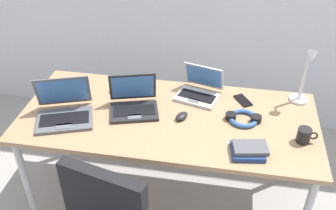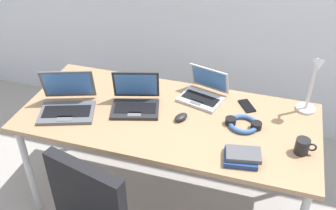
# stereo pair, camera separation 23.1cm
# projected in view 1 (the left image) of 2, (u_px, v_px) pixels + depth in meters

# --- Properties ---
(ground_plane) EXTENTS (12.00, 12.00, 0.00)m
(ground_plane) POSITION_uv_depth(u_px,v_px,m) (168.00, 198.00, 2.79)
(ground_plane) COLOR gray
(desk) EXTENTS (1.80, 0.80, 0.74)m
(desk) POSITION_uv_depth(u_px,v_px,m) (168.00, 123.00, 2.39)
(desk) COLOR #9E7A56
(desk) RESTS_ON ground_plane
(desk_lamp) EXTENTS (0.12, 0.18, 0.40)m
(desk_lamp) POSITION_uv_depth(u_px,v_px,m) (305.00, 77.00, 2.36)
(desk_lamp) COLOR silver
(desk_lamp) RESTS_ON desk
(laptop_front_right) EXTENTS (0.32, 0.30, 0.19)m
(laptop_front_right) POSITION_uv_depth(u_px,v_px,m) (199.00, 91.00, 2.51)
(laptop_front_right) COLOR #B7BABC
(laptop_front_right) RESTS_ON desk
(laptop_back_left) EXTENTS (0.35, 0.31, 0.22)m
(laptop_back_left) POSITION_uv_depth(u_px,v_px,m) (134.00, 104.00, 2.39)
(laptop_back_left) COLOR #232326
(laptop_back_left) RESTS_ON desk
(laptop_near_mouse) EXTENTS (0.40, 0.38, 0.24)m
(laptop_near_mouse) POSITION_uv_depth(u_px,v_px,m) (64.00, 111.00, 2.32)
(laptop_near_mouse) COLOR #515459
(laptop_near_mouse) RESTS_ON desk
(computer_mouse) EXTENTS (0.09, 0.11, 0.03)m
(computer_mouse) POSITION_uv_depth(u_px,v_px,m) (182.00, 116.00, 2.33)
(computer_mouse) COLOR black
(computer_mouse) RESTS_ON desk
(cell_phone) EXTENTS (0.13, 0.15, 0.01)m
(cell_phone) POSITION_uv_depth(u_px,v_px,m) (243.00, 100.00, 2.49)
(cell_phone) COLOR black
(cell_phone) RESTS_ON desk
(headphones) EXTENTS (0.21, 0.18, 0.04)m
(headphones) POSITION_uv_depth(u_px,v_px,m) (243.00, 118.00, 2.31)
(headphones) COLOR #335999
(headphones) RESTS_ON desk
(pill_bottle) EXTENTS (0.04, 0.04, 0.08)m
(pill_bottle) POSITION_uv_depth(u_px,v_px,m) (116.00, 86.00, 2.56)
(pill_bottle) COLOR gold
(pill_bottle) RESTS_ON desk
(book_stack) EXTENTS (0.21, 0.17, 0.05)m
(book_stack) POSITION_uv_depth(u_px,v_px,m) (249.00, 150.00, 2.07)
(book_stack) COLOR navy
(book_stack) RESTS_ON desk
(coffee_mug) EXTENTS (0.11, 0.08, 0.09)m
(coffee_mug) POSITION_uv_depth(u_px,v_px,m) (304.00, 135.00, 2.14)
(coffee_mug) COLOR black
(coffee_mug) RESTS_ON desk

